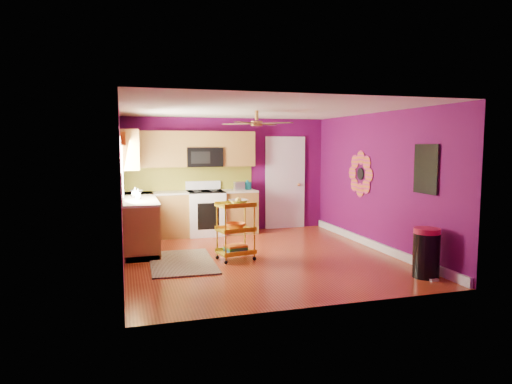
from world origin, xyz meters
name	(u,v)px	position (x,y,z in m)	size (l,w,h in m)	color
ground	(260,257)	(0.00, 0.00, 0.00)	(5.00, 5.00, 0.00)	maroon
room_envelope	(262,162)	(0.03, 0.00, 1.63)	(4.54, 5.04, 2.52)	#580A4A
lower_cabinets	(169,219)	(-1.35, 1.82, 0.43)	(2.81, 2.31, 0.94)	brown
electric_range	(206,212)	(-0.55, 2.17, 0.48)	(0.76, 0.66, 1.13)	white
upper_cabinetry	(172,150)	(-1.24, 2.17, 1.80)	(2.80, 2.30, 1.26)	brown
left_window	(122,155)	(-2.22, 1.05, 1.74)	(0.08, 1.35, 1.08)	white
panel_door	(285,184)	(1.35, 2.47, 1.02)	(0.95, 0.11, 2.15)	white
right_wall_art	(387,172)	(2.23, -0.34, 1.44)	(0.04, 2.74, 1.04)	black
ceiling_fan	(257,123)	(0.00, 0.20, 2.29)	(1.01, 1.01, 0.26)	#BF8C3F
shag_rug	(182,262)	(-1.34, -0.02, 0.01)	(1.02, 1.66, 0.02)	black
rolling_cart	(236,228)	(-0.44, -0.07, 0.54)	(0.65, 0.53, 1.05)	gold
trash_can	(426,253)	(1.96, -1.83, 0.36)	(0.39, 0.42, 0.72)	black
teal_kettle	(247,186)	(0.40, 2.28, 1.02)	(0.18, 0.18, 0.21)	#169EA8
toaster	(239,186)	(0.19, 2.17, 1.03)	(0.22, 0.15, 0.18)	beige
soap_bottle_a	(138,194)	(-1.97, 1.01, 1.04)	(0.09, 0.09, 0.20)	#EA3F72
soap_bottle_b	(135,192)	(-2.01, 1.44, 1.03)	(0.14, 0.14, 0.18)	white
counter_dish	(136,192)	(-1.97, 2.08, 0.97)	(0.27, 0.27, 0.07)	white
counter_cup	(139,197)	(-1.96, 1.01, 0.98)	(0.11, 0.11, 0.09)	white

